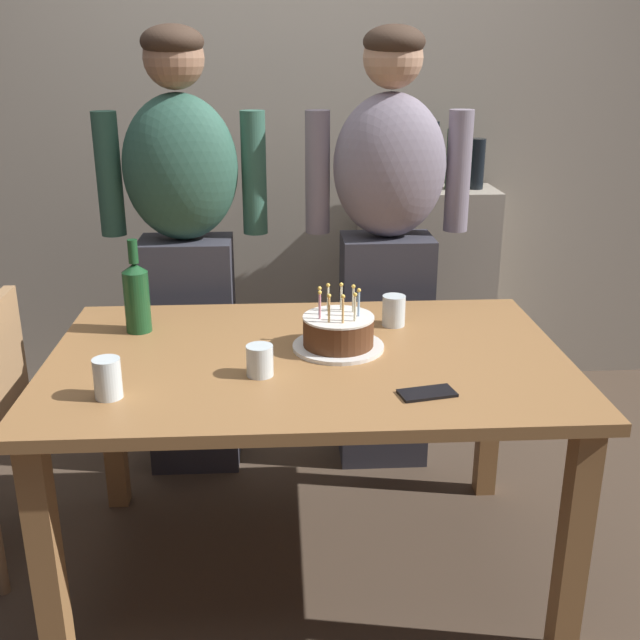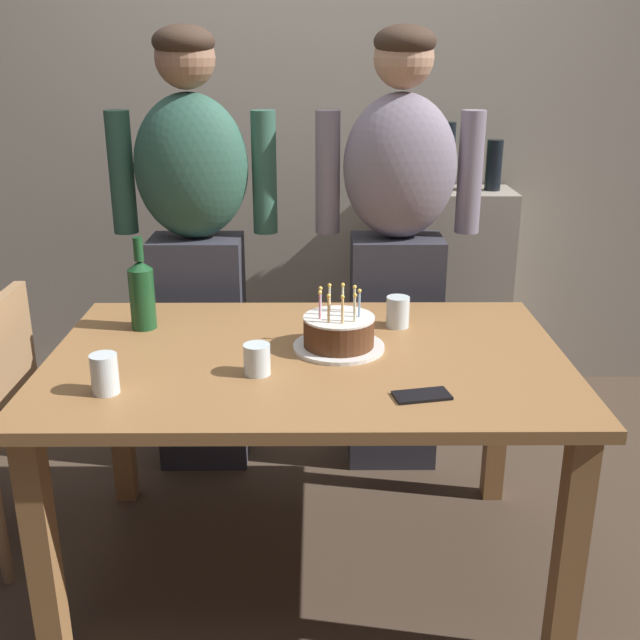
{
  "view_description": "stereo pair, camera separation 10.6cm",
  "coord_description": "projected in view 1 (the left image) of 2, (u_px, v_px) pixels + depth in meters",
  "views": [
    {
      "loc": [
        -0.08,
        -2.05,
        1.58
      ],
      "look_at": [
        0.04,
        0.02,
        0.84
      ],
      "focal_mm": 42.63,
      "sensor_mm": 36.0,
      "label": 1
    },
    {
      "loc": [
        0.02,
        -2.05,
        1.58
      ],
      "look_at": [
        0.04,
        0.02,
        0.84
      ],
      "focal_mm": 42.63,
      "sensor_mm": 36.0,
      "label": 2
    }
  ],
  "objects": [
    {
      "name": "dining_table",
      "position": [
        308.0,
        385.0,
        2.24
      ],
      "size": [
        1.5,
        0.96,
        0.74
      ],
      "color": "olive",
      "rests_on": "ground_plane"
    },
    {
      "name": "shelf_cabinet",
      "position": [
        424.0,
        290.0,
        3.57
      ],
      "size": [
        0.61,
        0.3,
        1.28
      ],
      "color": "#9E9384",
      "rests_on": "ground_plane"
    },
    {
      "name": "person_woman_cardigan",
      "position": [
        387.0,
        248.0,
        2.85
      ],
      "size": [
        0.61,
        0.27,
        1.66
      ],
      "rotation": [
        0.0,
        0.0,
        3.14
      ],
      "color": "#33333D",
      "rests_on": "ground_plane"
    },
    {
      "name": "wine_bottle",
      "position": [
        137.0,
        295.0,
        2.36
      ],
      "size": [
        0.08,
        0.08,
        0.3
      ],
      "color": "#194723",
      "rests_on": "dining_table"
    },
    {
      "name": "cell_phone",
      "position": [
        427.0,
        393.0,
        1.95
      ],
      "size": [
        0.16,
        0.1,
        0.01
      ],
      "primitive_type": "cube",
      "rotation": [
        0.0,
        0.0,
        0.21
      ],
      "color": "black",
      "rests_on": "dining_table"
    },
    {
      "name": "water_glass_near",
      "position": [
        260.0,
        361.0,
        2.06
      ],
      "size": [
        0.07,
        0.07,
        0.09
      ],
      "primitive_type": "cylinder",
      "color": "silver",
      "rests_on": "dining_table"
    },
    {
      "name": "water_glass_side",
      "position": [
        394.0,
        311.0,
        2.43
      ],
      "size": [
        0.07,
        0.07,
        0.1
      ],
      "primitive_type": "cylinder",
      "color": "silver",
      "rests_on": "dining_table"
    },
    {
      "name": "ground_plane",
      "position": [
        309.0,
        566.0,
        2.46
      ],
      "size": [
        10.0,
        10.0,
        0.0
      ],
      "primitive_type": "plane",
      "color": "#47382B"
    },
    {
      "name": "water_glass_far",
      "position": [
        108.0,
        378.0,
        1.92
      ],
      "size": [
        0.07,
        0.07,
        0.11
      ],
      "primitive_type": "cylinder",
      "color": "silver",
      "rests_on": "dining_table"
    },
    {
      "name": "back_wall",
      "position": [
        293.0,
        114.0,
        3.48
      ],
      "size": [
        5.2,
        0.1,
        2.6
      ],
      "primitive_type": "cube",
      "color": "#9E9384",
      "rests_on": "ground_plane"
    },
    {
      "name": "birthday_cake",
      "position": [
        338.0,
        333.0,
        2.24
      ],
      "size": [
        0.27,
        0.27,
        0.19
      ],
      "color": "white",
      "rests_on": "dining_table"
    },
    {
      "name": "person_man_bearded",
      "position": [
        186.0,
        251.0,
        2.81
      ],
      "size": [
        0.61,
        0.27,
        1.66
      ],
      "rotation": [
        0.0,
        0.0,
        3.14
      ],
      "color": "#33333D",
      "rests_on": "ground_plane"
    }
  ]
}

